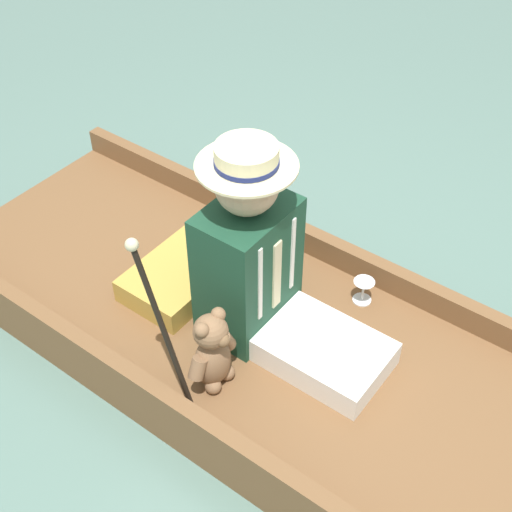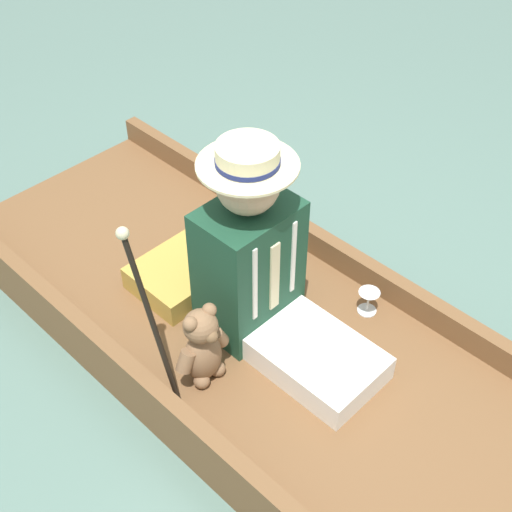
{
  "view_description": "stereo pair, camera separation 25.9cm",
  "coord_description": "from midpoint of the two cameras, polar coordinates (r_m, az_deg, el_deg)",
  "views": [
    {
      "loc": [
        1.52,
        1.06,
        2.27
      ],
      "look_at": [
        -0.02,
        -0.08,
        0.52
      ],
      "focal_mm": 50.0,
      "sensor_mm": 36.0,
      "label": 1
    },
    {
      "loc": [
        1.35,
        1.26,
        2.27
      ],
      "look_at": [
        -0.02,
        -0.08,
        0.52
      ],
      "focal_mm": 50.0,
      "sensor_mm": 36.0,
      "label": 2
    }
  ],
  "objects": [
    {
      "name": "ground_plane",
      "position": [
        2.92,
        3.48,
        -8.56
      ],
      "size": [
        16.0,
        16.0,
        0.0
      ],
      "primitive_type": "plane",
      "color": "slate"
    },
    {
      "name": "punt_boat",
      "position": [
        2.86,
        3.55,
        -7.47
      ],
      "size": [
        1.09,
        3.01,
        0.27
      ],
      "color": "brown",
      "rests_on": "ground_plane"
    },
    {
      "name": "seat_cushion",
      "position": [
        2.99,
        -2.93,
        -1.2
      ],
      "size": [
        0.46,
        0.32,
        0.11
      ],
      "color": "#B7933D",
      "rests_on": "punt_boat"
    },
    {
      "name": "seated_person",
      "position": [
        2.6,
        3.32,
        -1.17
      ],
      "size": [
        0.36,
        0.77,
        0.83
      ],
      "rotation": [
        0.0,
        0.0,
        -0.02
      ],
      "color": "white",
      "rests_on": "punt_boat"
    },
    {
      "name": "teddy_bear",
      "position": [
        2.56,
        -1.39,
        -7.43
      ],
      "size": [
        0.24,
        0.14,
        0.35
      ],
      "color": "#846042",
      "rests_on": "punt_boat"
    },
    {
      "name": "wine_glass",
      "position": [
        2.9,
        11.55,
        -3.4
      ],
      "size": [
        0.09,
        0.09,
        0.11
      ],
      "color": "silver",
      "rests_on": "punt_boat"
    },
    {
      "name": "walking_cane",
      "position": [
        2.36,
        -5.7,
        -3.94
      ],
      "size": [
        0.04,
        0.22,
        0.7
      ],
      "color": "black",
      "rests_on": "punt_boat"
    }
  ]
}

